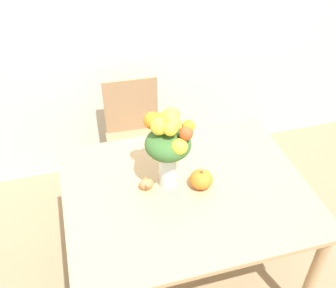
% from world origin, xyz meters
% --- Properties ---
extents(ground_plane, '(12.00, 12.00, 0.00)m').
position_xyz_m(ground_plane, '(0.00, 0.00, 0.00)').
color(ground_plane, '#8E7556').
extents(wall_back, '(8.00, 0.06, 2.70)m').
position_xyz_m(wall_back, '(0.00, 1.24, 1.35)').
color(wall_back, silver).
rests_on(wall_back, ground_plane).
extents(dining_table, '(1.30, 1.02, 0.78)m').
position_xyz_m(dining_table, '(0.00, 0.00, 0.68)').
color(dining_table, tan).
rests_on(dining_table, ground_plane).
extents(flower_vase, '(0.26, 0.27, 0.46)m').
position_xyz_m(flower_vase, '(-0.08, 0.07, 1.07)').
color(flower_vase, silver).
rests_on(flower_vase, dining_table).
extents(pumpkin, '(0.12, 0.12, 0.11)m').
position_xyz_m(pumpkin, '(0.08, -0.00, 0.83)').
color(pumpkin, orange).
rests_on(pumpkin, dining_table).
extents(turkey_figurine, '(0.08, 0.11, 0.06)m').
position_xyz_m(turkey_figurine, '(-0.20, 0.07, 0.81)').
color(turkey_figurine, '#A87A4C').
rests_on(turkey_figurine, dining_table).
extents(dining_chair_near_window, '(0.44, 0.44, 0.90)m').
position_xyz_m(dining_chair_near_window, '(-0.11, 0.89, 0.47)').
color(dining_chair_near_window, '#9E7A56').
rests_on(dining_chair_near_window, ground_plane).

